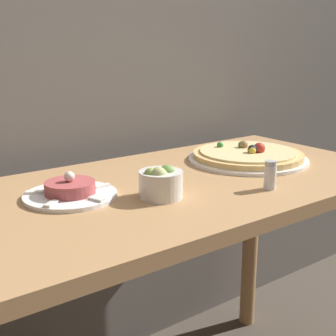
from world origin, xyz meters
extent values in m
cube|color=#AD7F51|center=(0.00, 0.32, 0.76)|extent=(1.39, 0.64, 0.03)
cylinder|color=#AD7F51|center=(0.64, 0.58, 0.37)|extent=(0.06, 0.06, 0.74)
cylinder|color=white|center=(0.38, 0.36, 0.78)|extent=(0.37, 0.37, 0.01)
cylinder|color=#DBB26B|center=(0.38, 0.36, 0.79)|extent=(0.34, 0.34, 0.02)
cylinder|color=beige|center=(0.38, 0.36, 0.80)|extent=(0.30, 0.30, 0.01)
sphere|color=#B22D23|center=(0.39, 0.33, 0.82)|extent=(0.04, 0.04, 0.04)
sphere|color=#997047|center=(0.40, 0.40, 0.81)|extent=(0.03, 0.03, 0.03)
sphere|color=gold|center=(0.36, 0.33, 0.81)|extent=(0.02, 0.02, 0.02)
sphere|color=#387F33|center=(0.34, 0.45, 0.81)|extent=(0.02, 0.02, 0.02)
sphere|color=black|center=(0.37, 0.34, 0.81)|extent=(0.03, 0.03, 0.03)
sphere|color=#387F33|center=(0.39, 0.41, 0.81)|extent=(0.02, 0.02, 0.02)
cylinder|color=white|center=(-0.22, 0.36, 0.78)|extent=(0.22, 0.22, 0.01)
cylinder|color=#A84747|center=(-0.22, 0.36, 0.80)|extent=(0.12, 0.12, 0.03)
sphere|color=silver|center=(-0.22, 0.36, 0.83)|extent=(0.02, 0.02, 0.02)
cube|color=white|center=(-0.13, 0.36, 0.79)|extent=(0.04, 0.02, 0.01)
cube|color=white|center=(-0.19, 0.44, 0.79)|extent=(0.03, 0.04, 0.01)
cube|color=white|center=(-0.28, 0.41, 0.79)|extent=(0.04, 0.04, 0.01)
cube|color=white|center=(-0.28, 0.31, 0.79)|extent=(0.04, 0.04, 0.01)
cube|color=white|center=(-0.19, 0.28, 0.79)|extent=(0.03, 0.04, 0.01)
cylinder|color=silver|center=(-0.05, 0.24, 0.81)|extent=(0.10, 0.10, 0.06)
sphere|color=#8EA34C|center=(-0.07, 0.24, 0.83)|extent=(0.03, 0.03, 0.03)
sphere|color=#B7BC70|center=(-0.04, 0.24, 0.83)|extent=(0.03, 0.03, 0.03)
sphere|color=#8EA34C|center=(-0.05, 0.22, 0.83)|extent=(0.02, 0.02, 0.02)
sphere|color=#B7BC70|center=(-0.06, 0.22, 0.83)|extent=(0.04, 0.04, 0.04)
sphere|color=#668E42|center=(-0.03, 0.23, 0.83)|extent=(0.04, 0.04, 0.04)
cylinder|color=silver|center=(0.21, 0.13, 0.80)|extent=(0.03, 0.03, 0.06)
cylinder|color=#B2B2B7|center=(0.21, 0.13, 0.84)|extent=(0.03, 0.03, 0.01)
camera|label=1|loc=(-0.65, -0.61, 1.12)|focal=50.00mm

